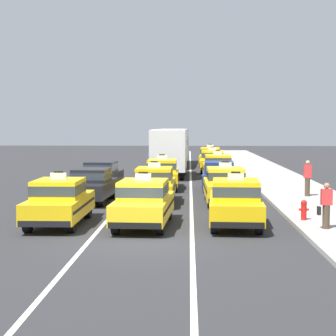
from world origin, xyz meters
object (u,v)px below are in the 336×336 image
Objects in this scene: taxi_center_second at (154,184)px; taxi_right_fifth at (212,161)px; taxi_right_second at (225,185)px; fire_hydrant at (304,209)px; taxi_center_nearest at (144,202)px; taxi_left_nearest at (59,201)px; pedestrian_near_crosswalk at (308,178)px; box_truck_center_fourth at (170,151)px; taxi_center_third at (162,173)px; taxi_right_nearest at (235,202)px; taxi_right_sixth at (210,157)px; pedestrian_mid_block at (326,206)px; sedan_right_third at (219,175)px; sedan_left_second at (92,184)px; taxi_right_fourth at (218,167)px; bus_center_fifth at (171,145)px; sedan_left_third at (101,175)px.

taxi_center_second is 17.49m from taxi_right_fifth.
fire_hydrant is (2.54, -5.19, -0.33)m from taxi_right_second.
taxi_center_second is at bearing 89.81° from taxi_center_nearest.
taxi_left_nearest is 12.85m from pedestrian_near_crosswalk.
box_truck_center_fourth is at bearing -129.29° from taxi_right_fifth.
taxi_center_third and taxi_right_nearest have the same top height.
taxi_right_nearest is 22.90m from taxi_right_fifth.
taxi_right_fifth is at bearing 96.19° from fire_hydrant.
fire_hydrant is (5.79, 0.75, -0.33)m from taxi_center_nearest.
taxi_center_nearest is 10.67m from pedestrian_near_crosswalk.
taxi_center_second is 7.77m from fire_hydrant.
taxi_center_third reaches higher than pedestrian_near_crosswalk.
taxi_center_second and taxi_right_second have the same top height.
taxi_center_nearest is 11.87m from taxi_center_third.
taxi_center_third is at bearing 89.57° from taxi_center_nearest.
taxi_right_nearest is at bearing -90.26° from taxi_right_fifth.
taxi_right_nearest is (3.01, -19.09, -0.90)m from box_truck_center_fourth.
taxi_right_sixth is 3.02× the size of pedestrian_mid_block.
sedan_right_third is 5.50m from pedestrian_near_crosswalk.
sedan_right_third is (3.26, 11.39, -0.03)m from taxi_center_nearest.
pedestrian_near_crosswalk is (4.09, 7.52, 0.16)m from taxi_right_nearest.
taxi_right_sixth is at bearing 71.84° from box_truck_center_fourth.
sedan_left_second is 6.41m from taxi_center_third.
box_truck_center_fourth is 5.00m from taxi_right_fifth.
taxi_right_fourth is (3.43, 11.05, 0.00)m from taxi_center_second.
taxi_center_second is 11.57m from taxi_right_fourth.
sedan_left_second is 0.94× the size of taxi_right_nearest.
taxi_center_second is (0.02, 5.94, 0.00)m from taxi_center_nearest.
bus_center_fifth reaches higher than taxi_left_nearest.
taxi_center_second reaches higher than sedan_right_third.
taxi_center_second is at bearing -107.27° from taxi_right_fourth.
bus_center_fifth is at bearing 97.59° from taxi_right_second.
taxi_center_nearest is 1.00× the size of taxi_right_sixth.
fire_hydrant is at bearing -81.81° from taxi_right_fourth.
taxi_right_nearest is 1.00× the size of taxi_right_sixth.
taxi_right_nearest reaches higher than sedan_left_second.
taxi_right_fifth is at bearing 104.53° from pedestrian_near_crosswalk.
taxi_left_nearest reaches higher than sedan_right_third.
taxi_center_second reaches higher than fire_hydrant.
taxi_right_second is 2.63× the size of pedestrian_near_crosswalk.
taxi_center_nearest is at bearing -172.67° from fire_hydrant.
taxi_right_fourth is at bearing -89.78° from taxi_right_sixth.
taxi_right_sixth is at bearing 69.27° from sedan_left_third.
taxi_right_fifth is (0.12, 17.17, 0.00)m from taxi_right_second.
taxi_right_second is at bearing 112.89° from pedestrian_mid_block.
bus_center_fifth reaches higher than sedan_left_second.
box_truck_center_fourth is 1.53× the size of taxi_right_fourth.
taxi_right_nearest is at bearing -89.98° from sedan_right_third.
bus_center_fifth is 19.07m from sedan_right_third.
taxi_center_third is (3.15, 11.67, 0.00)m from taxi_left_nearest.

